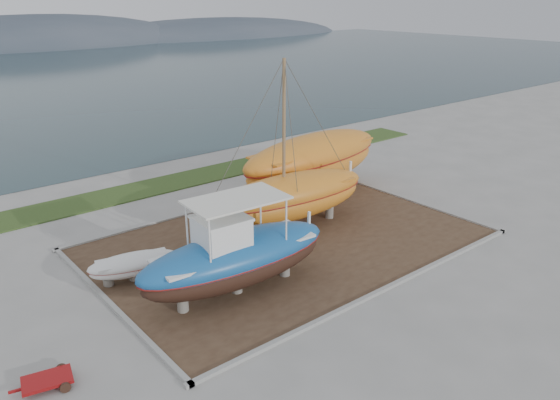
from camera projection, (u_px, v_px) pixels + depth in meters
ground at (347, 272)px, 23.82m from camera, size 140.00×140.00×0.00m
dirt_patch at (288, 241)px, 26.70m from camera, size 18.00×12.00×0.06m
curb_frame at (288, 241)px, 26.68m from camera, size 18.60×12.60×0.15m
grass_strip at (172, 182)px, 35.00m from camera, size 44.00×3.00×0.08m
blue_caique at (236, 247)px, 21.42m from camera, size 8.50×3.12×4.02m
white_dinghy at (134, 267)px, 22.90m from camera, size 3.97×2.23×1.13m
orange_sailboat at (291, 148)px, 26.61m from camera, size 9.01×3.41×8.59m
orange_bare_hull at (313, 165)px, 32.41m from camera, size 11.06×4.30×3.54m
red_trailer at (48, 383)px, 16.82m from camera, size 2.39×1.55×0.31m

